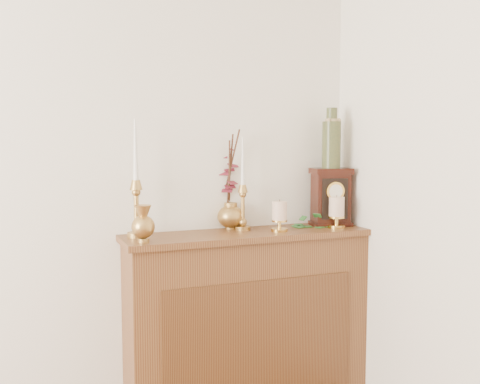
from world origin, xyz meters
name	(u,v)px	position (x,y,z in m)	size (l,w,h in m)	color
console_shelf	(248,329)	(1.40, 2.10, 0.44)	(1.24, 0.34, 0.93)	brown
candlestick_left	(136,199)	(0.86, 2.14, 1.11)	(0.09, 0.09, 0.54)	tan
candlestick_center	(243,200)	(1.39, 2.16, 1.08)	(0.08, 0.08, 0.46)	tan
bud_vase	(143,224)	(0.86, 2.00, 1.01)	(0.10, 0.10, 0.17)	tan
ginger_jar	(229,184)	(1.35, 2.25, 1.16)	(0.21, 0.22, 0.50)	tan
pillar_candle_left	(279,215)	(1.55, 2.05, 1.01)	(0.08, 0.08, 0.16)	#E3B14F
pillar_candle_right	(337,211)	(1.86, 2.04, 1.02)	(0.09, 0.09, 0.17)	#E3B14F
ivy_garland	(327,223)	(1.86, 2.13, 0.94)	(0.39, 0.19, 0.07)	#2B712B
mantel_clock	(331,197)	(1.88, 2.13, 1.08)	(0.22, 0.17, 0.30)	#33110A
ceramic_vase	(331,141)	(1.88, 2.13, 1.37)	(0.10, 0.10, 0.31)	#1A3527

